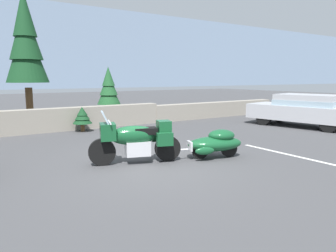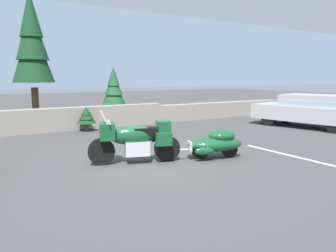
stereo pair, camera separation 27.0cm
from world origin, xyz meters
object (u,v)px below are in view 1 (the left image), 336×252
(car_shaped_trailer, at_px, (215,143))
(pine_tree_secondary, at_px, (109,88))
(sedan_at_right_edge, at_px, (304,109))
(touring_motorcycle, at_px, (135,139))
(pine_tree_tall, at_px, (26,41))

(car_shaped_trailer, bearing_deg, pine_tree_secondary, 86.42)
(sedan_at_right_edge, relative_size, pine_tree_secondary, 1.80)
(touring_motorcycle, bearing_deg, sedan_at_right_edge, 8.26)
(pine_tree_tall, relative_size, pine_tree_secondary, 2.22)
(touring_motorcycle, relative_size, pine_tree_secondary, 0.84)
(car_shaped_trailer, xyz_separation_m, pine_tree_secondary, (0.51, 8.12, 1.24))
(car_shaped_trailer, xyz_separation_m, pine_tree_tall, (-2.92, 8.85, 3.26))
(pine_tree_secondary, bearing_deg, pine_tree_tall, 167.96)
(sedan_at_right_edge, bearing_deg, touring_motorcycle, -171.74)
(car_shaped_trailer, distance_m, pine_tree_tall, 9.88)
(touring_motorcycle, relative_size, pine_tree_tall, 0.38)
(car_shaped_trailer, relative_size, pine_tree_tall, 0.38)
(car_shaped_trailer, bearing_deg, pine_tree_tall, 108.27)
(pine_tree_tall, height_order, pine_tree_secondary, pine_tree_tall)
(pine_tree_tall, xyz_separation_m, pine_tree_secondary, (3.43, -0.73, -2.02))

